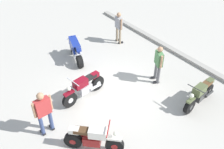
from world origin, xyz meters
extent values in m
plane|color=#B7B2A8|center=(0.00, 0.00, 0.00)|extent=(40.00, 40.00, 0.00)
cube|color=#9C978F|center=(0.00, 4.60, 0.07)|extent=(14.00, 0.30, 0.15)
cylinder|color=black|center=(-3.71, 0.26, 0.30)|extent=(0.62, 0.30, 0.60)
cylinder|color=black|center=(-2.40, -0.07, 0.30)|extent=(0.64, 0.36, 0.60)
cylinder|color=silver|center=(-3.71, 0.26, 0.30)|extent=(0.25, 0.23, 0.21)
cylinder|color=silver|center=(-2.40, -0.07, 0.30)|extent=(0.25, 0.23, 0.21)
cube|color=silver|center=(-3.01, 0.08, 0.40)|extent=(0.61, 0.41, 0.32)
cube|color=navy|center=(-3.15, 0.12, 0.80)|extent=(1.05, 0.59, 0.57)
cone|color=navy|center=(-3.65, 0.25, 0.95)|extent=(0.43, 0.42, 0.39)
cube|color=black|center=(-2.76, 0.02, 0.87)|extent=(0.65, 0.40, 0.12)
cube|color=navy|center=(-2.47, -0.05, 0.95)|extent=(0.39, 0.30, 0.23)
cylinder|color=silver|center=(-2.50, 0.04, 0.77)|extent=(0.41, 0.18, 0.17)
cylinder|color=silver|center=(-2.54, -0.12, 0.77)|extent=(0.41, 0.18, 0.17)
cylinder|color=silver|center=(-3.52, 0.21, 0.97)|extent=(0.21, 0.69, 0.04)
sphere|color=silver|center=(-3.73, 0.26, 0.90)|extent=(0.16, 0.16, 0.16)
cylinder|color=black|center=(2.39, -1.54, 0.30)|extent=(0.53, 0.54, 0.60)
cylinder|color=black|center=(1.45, -2.51, 0.30)|extent=(0.53, 0.54, 0.60)
cylinder|color=maroon|center=(2.39, -1.54, 0.30)|extent=(0.28, 0.28, 0.21)
cylinder|color=maroon|center=(1.45, -2.51, 0.30)|extent=(0.28, 0.28, 0.21)
cube|color=maroon|center=(1.88, -2.06, 0.40)|extent=(0.59, 0.60, 0.32)
cube|color=white|center=(2.02, -1.92, 0.80)|extent=(0.62, 0.63, 0.30)
cube|color=white|center=(2.39, -1.54, 0.63)|extent=(0.42, 0.43, 0.08)
cube|color=#4C331E|center=(1.71, -2.24, 0.82)|extent=(0.60, 0.61, 0.12)
cube|color=white|center=(1.50, -2.46, 0.80)|extent=(0.38, 0.38, 0.18)
cylinder|color=maroon|center=(1.48, -2.23, 0.35)|extent=(0.46, 0.48, 0.16)
cylinder|color=maroon|center=(2.25, -1.68, 1.05)|extent=(0.53, 0.51, 0.04)
sphere|color=silver|center=(2.40, -1.52, 0.85)|extent=(0.16, 0.16, 0.16)
cylinder|color=black|center=(-0.29, -1.71, 0.32)|extent=(0.23, 0.65, 0.64)
cylinder|color=black|center=(-0.54, -0.28, 0.32)|extent=(0.23, 0.65, 0.64)
cylinder|color=silver|center=(-0.29, -1.71, 0.32)|extent=(0.18, 0.24, 0.22)
cylinder|color=silver|center=(-0.54, -0.28, 0.32)|extent=(0.18, 0.24, 0.22)
cube|color=silver|center=(-0.42, -0.95, 0.42)|extent=(0.37, 0.60, 0.32)
cube|color=maroon|center=(-0.39, -1.15, 0.82)|extent=(0.41, 0.61, 0.30)
cube|color=maroon|center=(-0.29, -1.71, 0.67)|extent=(0.23, 0.46, 0.08)
cube|color=black|center=(-0.46, -0.70, 0.84)|extent=(0.36, 0.64, 0.12)
cube|color=maroon|center=(-0.51, -0.41, 0.82)|extent=(0.27, 0.35, 0.18)
cylinder|color=silver|center=(-0.32, -0.53, 0.37)|extent=(0.20, 0.57, 0.16)
cylinder|color=silver|center=(-0.33, -1.47, 1.07)|extent=(0.70, 0.15, 0.04)
sphere|color=silver|center=(-0.30, -1.69, 0.87)|extent=(0.16, 0.16, 0.16)
cylinder|color=black|center=(2.62, 1.76, 0.30)|extent=(0.24, 0.62, 0.60)
cylinder|color=black|center=(2.44, 3.09, 0.30)|extent=(0.24, 0.62, 0.60)
cylinder|color=#333333|center=(2.62, 1.76, 0.30)|extent=(0.21, 0.23, 0.21)
cylinder|color=#333333|center=(2.44, 3.09, 0.30)|extent=(0.21, 0.23, 0.21)
cube|color=#333333|center=(2.52, 2.47, 0.40)|extent=(0.35, 0.59, 0.32)
cube|color=#515B38|center=(2.55, 2.28, 0.80)|extent=(0.39, 0.60, 0.30)
cube|color=#515B38|center=(2.62, 1.76, 0.63)|extent=(0.22, 0.46, 0.08)
cube|color=brown|center=(2.49, 2.72, 0.82)|extent=(0.34, 0.63, 0.12)
cube|color=#515B38|center=(2.45, 3.02, 0.80)|extent=(0.26, 0.35, 0.18)
cylinder|color=#333333|center=(2.64, 2.89, 0.35)|extent=(0.18, 0.57, 0.16)
cylinder|color=#333333|center=(2.59, 1.95, 1.05)|extent=(0.70, 0.13, 0.04)
sphere|color=silver|center=(2.62, 1.73, 0.85)|extent=(0.16, 0.16, 0.16)
cylinder|color=#59595B|center=(0.34, 2.21, 0.43)|extent=(0.17, 0.17, 0.85)
cube|color=black|center=(0.31, 2.16, 0.04)|extent=(0.20, 0.28, 0.08)
cylinder|color=#59595B|center=(0.65, 2.07, 0.43)|extent=(0.17, 0.17, 0.85)
cube|color=black|center=(0.62, 2.01, 0.04)|extent=(0.20, 0.28, 0.08)
cube|color=#4C7F4C|center=(0.49, 2.14, 1.16)|extent=(0.53, 0.40, 0.61)
cylinder|color=tan|center=(0.23, 2.26, 1.18)|extent=(0.12, 0.12, 0.57)
cylinder|color=tan|center=(0.75, 2.02, 1.18)|extent=(0.12, 0.12, 0.57)
sphere|color=tan|center=(0.49, 2.14, 1.61)|extent=(0.23, 0.23, 0.23)
cylinder|color=#384772|center=(0.37, -2.78, 0.44)|extent=(0.14, 0.14, 0.88)
cube|color=black|center=(0.31, -2.78, 0.04)|extent=(0.27, 0.12, 0.08)
cylinder|color=#384772|center=(0.40, -3.12, 0.44)|extent=(0.14, 0.14, 0.88)
cube|color=black|center=(0.34, -3.13, 0.04)|extent=(0.27, 0.12, 0.08)
cube|color=#B23333|center=(0.39, -2.95, 1.19)|extent=(0.26, 0.51, 0.62)
cylinder|color=tan|center=(0.36, -2.66, 1.21)|extent=(0.10, 0.10, 0.59)
cylinder|color=tan|center=(0.41, -3.24, 1.21)|extent=(0.10, 0.10, 0.59)
sphere|color=tan|center=(0.39, -2.95, 1.66)|extent=(0.24, 0.24, 0.24)
cylinder|color=gray|center=(-3.08, 2.83, 0.43)|extent=(0.15, 0.15, 0.87)
cube|color=black|center=(-3.07, 2.89, 0.04)|extent=(0.14, 0.27, 0.08)
cylinder|color=gray|center=(-3.42, 2.89, 0.43)|extent=(0.15, 0.15, 0.87)
cube|color=black|center=(-3.41, 2.95, 0.04)|extent=(0.14, 0.27, 0.08)
cube|color=#99999E|center=(-3.25, 2.86, 1.17)|extent=(0.52, 0.30, 0.61)
cylinder|color=tan|center=(-2.97, 2.81, 1.19)|extent=(0.10, 0.10, 0.58)
cylinder|color=tan|center=(-3.53, 2.91, 1.19)|extent=(0.10, 0.10, 0.58)
sphere|color=tan|center=(-3.25, 2.86, 1.63)|extent=(0.23, 0.23, 0.23)
camera|label=1|loc=(6.24, -4.42, 6.70)|focal=39.02mm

